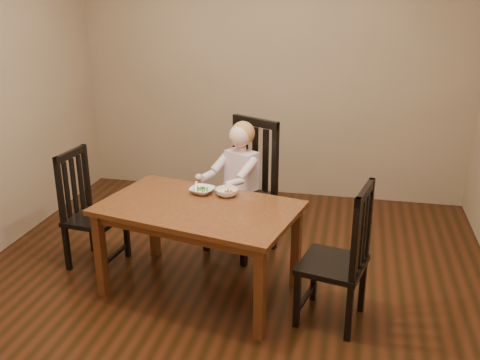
% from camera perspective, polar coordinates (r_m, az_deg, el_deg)
% --- Properties ---
extents(room, '(4.01, 4.01, 2.71)m').
position_cam_1_polar(room, '(3.61, -1.60, 7.65)').
color(room, '#3F1C0D').
rests_on(room, ground).
extents(dining_table, '(1.50, 1.09, 0.68)m').
position_cam_1_polar(dining_table, '(3.77, -4.44, -3.85)').
color(dining_table, '#4A1F11').
rests_on(dining_table, room).
extents(chair_child, '(0.64, 0.63, 1.11)m').
position_cam_1_polar(chair_child, '(4.43, 0.46, -1.00)').
color(chair_child, black).
rests_on(chair_child, room).
extents(chair_left, '(0.43, 0.44, 0.94)m').
position_cam_1_polar(chair_left, '(4.39, -15.77, -3.23)').
color(chair_left, black).
rests_on(chair_left, room).
extents(chair_right, '(0.49, 0.50, 0.97)m').
position_cam_1_polar(chair_right, '(3.54, 10.66, -8.23)').
color(chair_right, black).
rests_on(chair_right, room).
extents(toddler, '(0.50, 0.53, 0.58)m').
position_cam_1_polar(toddler, '(4.34, -0.01, 0.61)').
color(toddler, white).
rests_on(toddler, chair_child).
extents(bowl_peas, '(0.21, 0.21, 0.04)m').
position_cam_1_polar(bowl_peas, '(3.96, -4.06, -1.11)').
color(bowl_peas, white).
rests_on(bowl_peas, dining_table).
extents(bowl_veg, '(0.22, 0.22, 0.05)m').
position_cam_1_polar(bowl_veg, '(3.90, -1.42, -1.31)').
color(bowl_veg, white).
rests_on(bowl_veg, dining_table).
extents(fork, '(0.04, 0.13, 0.05)m').
position_cam_1_polar(fork, '(3.95, -4.72, -0.81)').
color(fork, silver).
rests_on(fork, bowl_peas).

